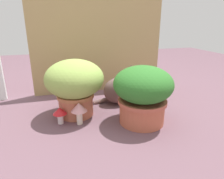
# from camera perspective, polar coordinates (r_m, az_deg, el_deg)

# --- Properties ---
(ground_plane) EXTENTS (6.00, 6.00, 0.00)m
(ground_plane) POSITION_cam_1_polar(r_m,az_deg,el_deg) (1.47, -3.89, -7.31)
(ground_plane) COLOR #684954
(cardboard_backdrop) EXTENTS (1.20, 0.03, 0.90)m
(cardboard_backdrop) POSITION_cam_1_polar(r_m,az_deg,el_deg) (1.89, -3.75, 12.97)
(cardboard_backdrop) COLOR tan
(cardboard_backdrop) RESTS_ON ground
(grass_planter) EXTENTS (0.40, 0.40, 0.40)m
(grass_planter) POSITION_cam_1_polar(r_m,az_deg,el_deg) (1.41, -10.47, 1.63)
(grass_planter) COLOR #B36146
(grass_planter) RESTS_ON ground
(leafy_planter) EXTENTS (0.38, 0.38, 0.38)m
(leafy_planter) POSITION_cam_1_polar(r_m,az_deg,el_deg) (1.31, 8.67, -0.86)
(leafy_planter) COLOR #BA5C42
(leafy_planter) RESTS_ON ground
(cat) EXTENTS (0.38, 0.18, 0.32)m
(cat) POSITION_cam_1_polar(r_m,az_deg,el_deg) (1.64, 2.63, 0.21)
(cat) COLOR brown
(cat) RESTS_ON ground
(mushroom_ornament_red) EXTENTS (0.09, 0.09, 0.11)m
(mushroom_ornament_red) POSITION_cam_1_polar(r_m,az_deg,el_deg) (1.37, -14.50, -6.26)
(mushroom_ornament_red) COLOR silver
(mushroom_ornament_red) RESTS_ON ground
(mushroom_ornament_pink) EXTENTS (0.11, 0.11, 0.15)m
(mushroom_ornament_pink) POSITION_cam_1_polar(r_m,az_deg,el_deg) (1.32, -9.29, -5.44)
(mushroom_ornament_pink) COLOR #EEDEC7
(mushroom_ornament_pink) RESTS_ON ground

